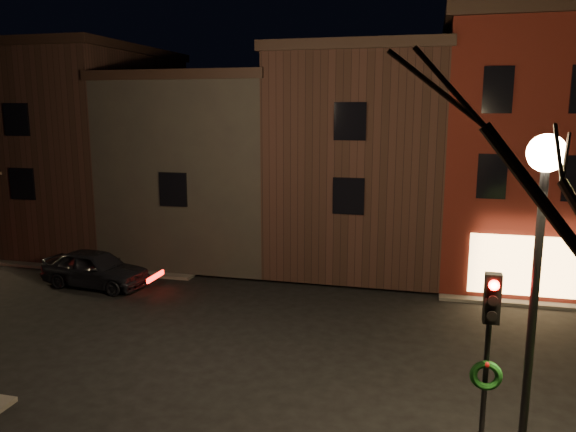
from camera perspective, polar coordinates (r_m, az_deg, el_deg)
The scene contains 9 objects.
ground at distance 17.59m, azimuth -1.63°, elevation -12.53°, with size 120.00×120.00×0.00m, color black.
sidewalk_far_left at distance 43.67m, azimuth -20.07°, elevation 1.07°, with size 30.00×30.00×0.12m, color #2D2B28.
corner_building at distance 25.31m, azimuth 22.41°, elevation 6.46°, with size 6.50×8.50×10.50m.
row_building_a at distance 26.28m, azimuth 7.78°, elevation 6.07°, with size 7.30×10.30×9.40m.
row_building_b at distance 28.07m, azimuth -7.18°, elevation 5.36°, with size 7.80×10.30×8.40m.
row_building_c at distance 31.38m, azimuth -19.73°, elevation 6.76°, with size 7.30×10.30×9.90m.
street_lamp_near at distance 9.86m, azimuth 24.28°, elevation -0.66°, with size 0.60×0.60×6.48m.
traffic_signal at distance 10.92m, azimuth 19.68°, elevation -12.29°, with size 0.58×0.38×4.05m.
parked_car_a at distance 23.65m, azimuth -18.98°, elevation -5.05°, with size 1.76×4.37×1.49m, color black.
Camera 1 is at (4.42, -15.53, 6.98)m, focal length 35.00 mm.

